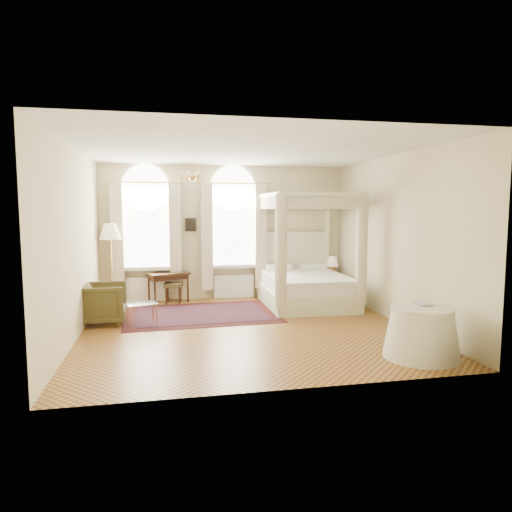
{
  "coord_description": "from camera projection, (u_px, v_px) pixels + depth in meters",
  "views": [
    {
      "loc": [
        -1.49,
        -8.29,
        2.25
      ],
      "look_at": [
        0.27,
        0.4,
        1.32
      ],
      "focal_mm": 32.0,
      "sensor_mm": 36.0,
      "label": 1
    }
  ],
  "objects": [
    {
      "name": "oriental_rug",
      "position": [
        201.0,
        314.0,
        9.7
      ],
      "size": [
        3.27,
        2.42,
        0.01
      ],
      "color": "#3A0E0E",
      "rests_on": "ground"
    },
    {
      "name": "room_walls",
      "position": [
        246.0,
        223.0,
        8.4
      ],
      "size": [
        6.0,
        6.0,
        6.0
      ],
      "color": "beige",
      "rests_on": "ground"
    },
    {
      "name": "wall_pictures",
      "position": [
        229.0,
        223.0,
        11.32
      ],
      "size": [
        2.54,
        0.03,
        0.39
      ],
      "color": "black",
      "rests_on": "room_walls"
    },
    {
      "name": "floor_lamp",
      "position": [
        110.0,
        236.0,
        10.45
      ],
      "size": [
        0.49,
        0.49,
        1.9
      ],
      "color": "#C68C42",
      "rests_on": "ground"
    },
    {
      "name": "armchair",
      "position": [
        102.0,
        303.0,
        8.91
      ],
      "size": [
        0.9,
        0.87,
        0.8
      ],
      "primitive_type": "imported",
      "rotation": [
        0.0,
        0.0,
        1.59
      ],
      "color": "#413B1C",
      "rests_on": "ground"
    },
    {
      "name": "window_right",
      "position": [
        234.0,
        239.0,
        11.29
      ],
      "size": [
        1.62,
        0.27,
        3.29
      ],
      "color": "white",
      "rests_on": "room_walls"
    },
    {
      "name": "book",
      "position": [
        417.0,
        304.0,
        6.99
      ],
      "size": [
        0.22,
        0.3,
        0.03
      ],
      "primitive_type": "imported",
      "rotation": [
        0.0,
        0.0,
        0.01
      ],
      "color": "black",
      "rests_on": "side_table"
    },
    {
      "name": "nightstand",
      "position": [
        331.0,
        285.0,
        11.74
      ],
      "size": [
        0.47,
        0.44,
        0.56
      ],
      "primitive_type": "cube",
      "rotation": [
        0.0,
        0.0,
        0.25
      ],
      "color": "#391D0F",
      "rests_on": "ground"
    },
    {
      "name": "coffee_table",
      "position": [
        142.0,
        305.0,
        8.92
      ],
      "size": [
        0.67,
        0.55,
        0.4
      ],
      "color": "white",
      "rests_on": "ground"
    },
    {
      "name": "ground",
      "position": [
        246.0,
        328.0,
        8.61
      ],
      "size": [
        6.0,
        6.0,
        0.0
      ],
      "primitive_type": "plane",
      "color": "#A67830",
      "rests_on": "ground"
    },
    {
      "name": "canopy_bed",
      "position": [
        306.0,
        280.0,
        10.56
      ],
      "size": [
        2.0,
        2.44,
        2.59
      ],
      "color": "beige",
      "rests_on": "ground"
    },
    {
      "name": "stool",
      "position": [
        173.0,
        286.0,
        10.85
      ],
      "size": [
        0.47,
        0.47,
        0.48
      ],
      "color": "#4D3D21",
      "rests_on": "ground"
    },
    {
      "name": "nightstand_lamp",
      "position": [
        332.0,
        262.0,
        11.67
      ],
      "size": [
        0.31,
        0.31,
        0.46
      ],
      "color": "#C68C42",
      "rests_on": "nightstand"
    },
    {
      "name": "side_table",
      "position": [
        422.0,
        333.0,
        6.88
      ],
      "size": [
        1.13,
        1.13,
        0.77
      ],
      "color": "silver",
      "rests_on": "ground"
    },
    {
      "name": "window_left",
      "position": [
        147.0,
        240.0,
        10.88
      ],
      "size": [
        1.62,
        0.27,
        3.29
      ],
      "color": "white",
      "rests_on": "room_walls"
    },
    {
      "name": "laptop",
      "position": [
        162.0,
        272.0,
        10.96
      ],
      "size": [
        0.37,
        0.31,
        0.02
      ],
      "primitive_type": "imported",
      "rotation": [
        0.0,
        0.0,
        2.74
      ],
      "color": "black",
      "rests_on": "writing_desk"
    },
    {
      "name": "writing_desk",
      "position": [
        168.0,
        277.0,
        10.9
      ],
      "size": [
        1.07,
        0.82,
        0.71
      ],
      "color": "#391D0F",
      "rests_on": "ground"
    },
    {
      "name": "chandelier",
      "position": [
        192.0,
        176.0,
        9.29
      ],
      "size": [
        0.51,
        0.45,
        0.5
      ],
      "color": "#C68C42",
      "rests_on": "room_walls"
    }
  ]
}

